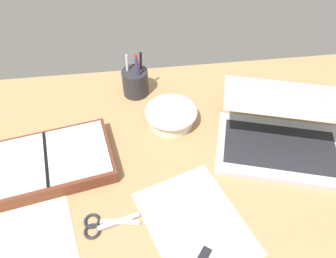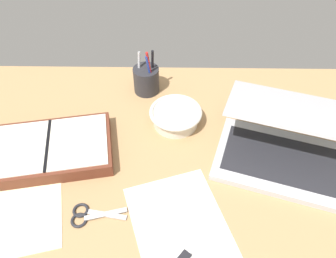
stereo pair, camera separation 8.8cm
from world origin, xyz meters
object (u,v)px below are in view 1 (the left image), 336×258
(bowl, at_px, (170,116))
(pen_cup, at_px, (135,82))
(laptop, at_px, (282,131))
(planner, at_px, (48,163))
(scissors, at_px, (99,225))

(bowl, distance_m, pen_cup, 0.18)
(laptop, distance_m, planner, 0.64)
(pen_cup, distance_m, planner, 0.38)
(bowl, height_order, planner, bowl)
(pen_cup, bearing_deg, scissors, -103.85)
(planner, relative_size, scissors, 2.77)
(bowl, height_order, scissors, bowl)
(laptop, relative_size, planner, 1.14)
(laptop, relative_size, scissors, 3.16)
(laptop, bearing_deg, scissors, -141.59)
(laptop, distance_m, scissors, 0.54)
(planner, xyz_separation_m, scissors, (0.13, -0.19, -0.02))
(laptop, bearing_deg, pen_cup, 161.89)
(laptop, height_order, pen_cup, pen_cup)
(laptop, height_order, bowl, laptop)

